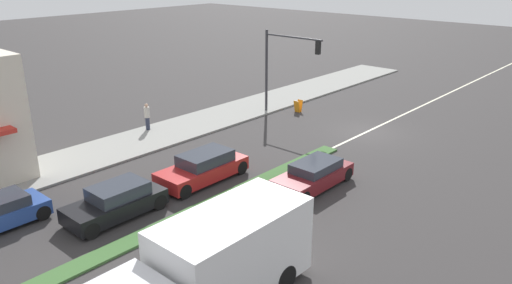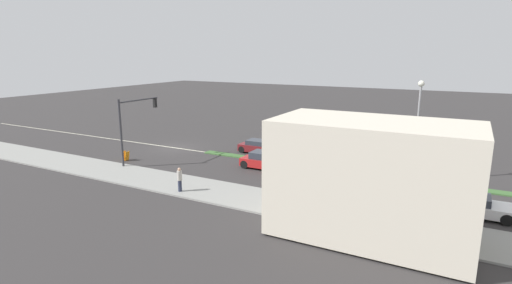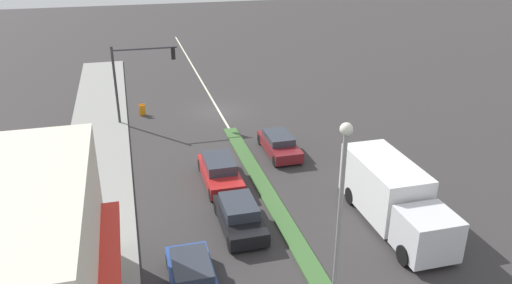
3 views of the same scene
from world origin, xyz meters
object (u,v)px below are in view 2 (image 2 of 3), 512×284
(warning_aframe_sign, at_px, (126,156))
(van_white, at_px, (469,204))
(suv_black, at_px, (325,169))
(traffic_signal_main, at_px, (133,119))
(sedan_maroon, at_px, (261,147))
(pedestrian, at_px, (180,179))
(delivery_truck, at_px, (365,143))
(hatchback_red, at_px, (268,161))
(coupe_blue, at_px, (366,188))
(street_lamp, at_px, (418,118))

(warning_aframe_sign, xyz_separation_m, van_white, (-0.84, 27.07, 0.18))
(van_white, bearing_deg, suv_black, -105.82)
(traffic_signal_main, distance_m, sedan_maroon, 11.97)
(pedestrian, bearing_deg, delivery_truck, 149.66)
(delivery_truck, height_order, sedan_maroon, delivery_truck)
(suv_black, height_order, van_white, suv_black)
(suv_black, relative_size, van_white, 0.91)
(warning_aframe_sign, distance_m, van_white, 27.09)
(traffic_signal_main, xyz_separation_m, pedestrian, (4.12, 8.18, -2.90))
(pedestrian, bearing_deg, hatchback_red, 161.41)
(delivery_truck, distance_m, coupe_blue, 10.33)
(warning_aframe_sign, bearing_deg, van_white, 91.78)
(street_lamp, xyz_separation_m, pedestrian, (10.25, -13.68, -3.78))
(hatchback_red, bearing_deg, traffic_signal_main, -70.17)
(traffic_signal_main, distance_m, suv_black, 16.54)
(sedan_maroon, bearing_deg, street_lamp, 81.02)
(suv_black, bearing_deg, street_lamp, 109.76)
(van_white, bearing_deg, warning_aframe_sign, -88.22)
(hatchback_red, bearing_deg, coupe_blue, 72.11)
(coupe_blue, bearing_deg, hatchback_red, -107.89)
(street_lamp, relative_size, van_white, 1.62)
(pedestrian, xyz_separation_m, sedan_maroon, (-12.45, -0.23, -0.39))
(hatchback_red, bearing_deg, warning_aframe_sign, -73.56)
(delivery_truck, bearing_deg, traffic_signal_main, -56.95)
(street_lamp, distance_m, van_white, 7.52)
(street_lamp, distance_m, sedan_maroon, 14.69)
(pedestrian, relative_size, warning_aframe_sign, 2.00)
(traffic_signal_main, distance_m, hatchback_red, 12.01)
(traffic_signal_main, relative_size, suv_black, 1.36)
(warning_aframe_sign, bearing_deg, pedestrian, 65.41)
(suv_black, distance_m, coupe_blue, 4.74)
(traffic_signal_main, relative_size, van_white, 1.23)
(delivery_truck, distance_m, van_white, 13.17)
(coupe_blue, bearing_deg, traffic_signal_main, -86.71)
(sedan_maroon, relative_size, van_white, 0.95)
(suv_black, distance_m, hatchback_red, 4.85)
(warning_aframe_sign, xyz_separation_m, delivery_truck, (-10.84, 18.55, 1.04))
(warning_aframe_sign, height_order, coupe_blue, coupe_blue)
(traffic_signal_main, distance_m, street_lamp, 22.72)
(street_lamp, relative_size, sedan_maroon, 1.70)
(delivery_truck, bearing_deg, street_lamp, 43.60)
(sedan_maroon, bearing_deg, suv_black, 60.55)
(street_lamp, height_order, warning_aframe_sign, street_lamp)
(traffic_signal_main, relative_size, sedan_maroon, 1.29)
(sedan_maroon, bearing_deg, delivery_truck, 107.01)
(delivery_truck, bearing_deg, pedestrian, -30.34)
(traffic_signal_main, xyz_separation_m, sedan_maroon, (-8.32, 7.95, -3.29))
(warning_aframe_sign, xyz_separation_m, coupe_blue, (-0.84, 21.01, 0.17))
(traffic_signal_main, xyz_separation_m, suv_black, (-3.92, 15.74, -3.24))
(warning_aframe_sign, relative_size, hatchback_red, 0.18)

